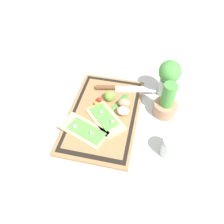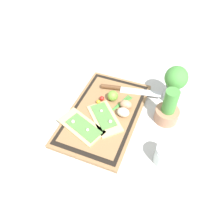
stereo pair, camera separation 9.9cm
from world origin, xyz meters
name	(u,v)px [view 2 (the right image)]	position (x,y,z in m)	size (l,w,h in m)	color
ground_plane	(104,115)	(0.00, 0.00, 0.00)	(6.00, 6.00, 0.00)	silver
cutting_board	(104,114)	(0.00, 0.00, 0.01)	(0.51, 0.32, 0.02)	#997047
pizza_slice_near	(82,126)	(0.12, -0.06, 0.03)	(0.17, 0.23, 0.02)	#DBBC7F
pizza_slice_far	(104,118)	(0.03, 0.02, 0.03)	(0.21, 0.21, 0.02)	#DBBC7F
knife	(121,89)	(-0.17, 0.02, 0.03)	(0.09, 0.30, 0.02)	silver
egg_brown	(126,105)	(-0.06, 0.08, 0.04)	(0.04, 0.06, 0.04)	tan
egg_pink	(123,112)	(-0.01, 0.09, 0.04)	(0.04, 0.06, 0.04)	beige
lime	(113,96)	(-0.09, 0.01, 0.05)	(0.05, 0.05, 0.05)	#70A838
cherry_tomato_red	(102,98)	(-0.07, -0.04, 0.03)	(0.02, 0.02, 0.02)	red
cherry_tomato_yellow	(98,102)	(-0.04, -0.05, 0.03)	(0.02, 0.02, 0.02)	gold
scallion_bunch	(110,112)	(-0.01, 0.03, 0.02)	(0.27, 0.14, 0.01)	#47933D
herb_pot	(168,110)	(-0.08, 0.27, 0.06)	(0.11, 0.11, 0.18)	#AD7A5B
sauce_jar	(164,156)	(0.13, 0.31, 0.04)	(0.08, 0.08, 0.09)	silver
herb_glass	(175,82)	(-0.21, 0.27, 0.11)	(0.12, 0.11, 0.19)	silver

